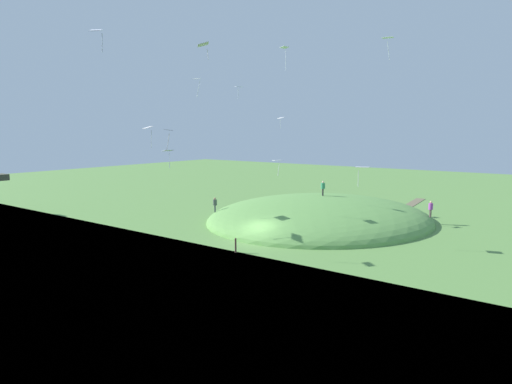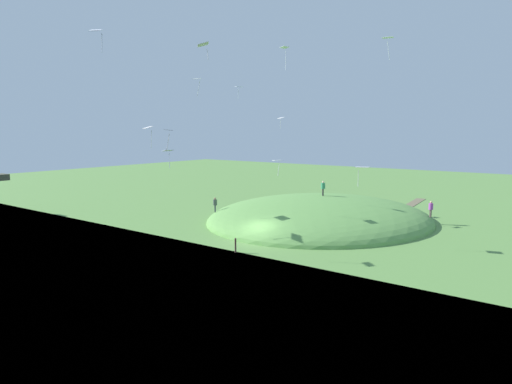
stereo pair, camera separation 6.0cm
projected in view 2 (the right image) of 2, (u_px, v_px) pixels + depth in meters
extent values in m
plane|color=#598741|center=(256.00, 241.00, 38.31)|extent=(160.00, 160.00, 0.00)
ellipsoid|color=#5E9347|center=(320.00, 220.00, 47.45)|extent=(25.28, 22.83, 4.66)
cube|color=brown|center=(410.00, 205.00, 56.49)|extent=(13.33, 2.28, 0.04)
cube|color=#2E2B2E|center=(323.00, 192.00, 48.93)|extent=(0.29, 0.26, 0.77)
cylinder|color=#34885D|center=(323.00, 186.00, 48.84)|extent=(0.64, 0.64, 0.61)
sphere|color=beige|center=(323.00, 182.00, 48.78)|extent=(0.23, 0.23, 0.23)
cube|color=#2D2D48|center=(215.00, 209.00, 47.33)|extent=(0.25, 0.24, 0.75)
cylinder|color=#3C4641|center=(215.00, 202.00, 47.24)|extent=(0.58, 0.58, 0.59)
sphere|color=#9C6B57|center=(215.00, 199.00, 47.18)|extent=(0.22, 0.22, 0.22)
cube|color=#584946|center=(431.00, 214.00, 45.01)|extent=(0.26, 0.17, 0.80)
cylinder|color=purple|center=(431.00, 207.00, 44.92)|extent=(0.51, 0.51, 0.63)
sphere|color=tan|center=(431.00, 202.00, 44.86)|extent=(0.24, 0.24, 0.24)
cube|color=white|center=(168.00, 130.00, 33.40)|extent=(1.19, 1.21, 0.12)
cylinder|color=white|center=(168.00, 143.00, 33.58)|extent=(0.19, 0.22, 1.36)
cube|color=silver|center=(284.00, 47.00, 42.60)|extent=(0.91, 0.70, 0.12)
cylinder|color=silver|center=(286.00, 60.00, 42.98)|extent=(0.30, 0.22, 1.92)
cube|color=white|center=(168.00, 150.00, 37.61)|extent=(0.93, 0.71, 0.13)
cylinder|color=white|center=(169.00, 161.00, 37.61)|extent=(0.16, 0.16, 1.29)
cube|color=white|center=(96.00, 30.00, 25.13)|extent=(0.73, 0.81, 0.18)
cylinder|color=white|center=(102.00, 43.00, 25.18)|extent=(0.08, 0.04, 1.04)
cube|color=white|center=(277.00, 160.00, 40.00)|extent=(1.00, 0.90, 0.05)
cylinder|color=white|center=(279.00, 169.00, 40.35)|extent=(0.21, 0.08, 1.21)
cube|color=white|center=(281.00, 118.00, 50.74)|extent=(0.84, 0.94, 0.16)
cylinder|color=white|center=(280.00, 124.00, 50.55)|extent=(0.04, 0.05, 1.00)
cube|color=silver|center=(203.00, 44.00, 33.62)|extent=(1.42, 1.42, 0.25)
cylinder|color=silver|center=(208.00, 54.00, 33.82)|extent=(0.05, 0.13, 0.81)
cube|color=white|center=(388.00, 38.00, 38.19)|extent=(0.79, 1.03, 0.04)
cylinder|color=white|center=(388.00, 50.00, 38.50)|extent=(0.16, 0.25, 1.58)
cube|color=white|center=(239.00, 87.00, 46.35)|extent=(0.93, 0.83, 0.08)
cylinder|color=white|center=(238.00, 94.00, 46.61)|extent=(0.12, 0.07, 1.02)
cube|color=white|center=(362.00, 167.00, 35.93)|extent=(1.01, 1.22, 0.05)
cylinder|color=white|center=(358.00, 178.00, 36.14)|extent=(0.10, 0.06, 1.34)
cube|color=white|center=(197.00, 79.00, 46.15)|extent=(0.83, 0.94, 0.12)
cylinder|color=white|center=(199.00, 89.00, 46.17)|extent=(0.26, 0.27, 1.65)
cube|color=white|center=(148.00, 127.00, 41.31)|extent=(1.14, 1.31, 0.24)
cylinder|color=white|center=(151.00, 139.00, 41.42)|extent=(0.09, 0.09, 1.65)
cylinder|color=brown|center=(235.00, 245.00, 34.54)|extent=(0.14, 0.14, 1.14)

